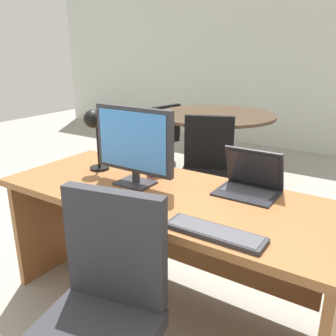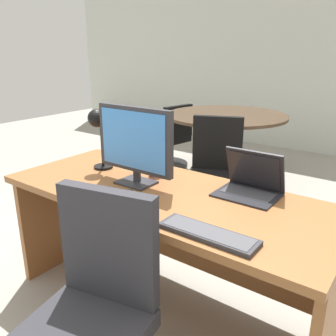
{
  "view_description": "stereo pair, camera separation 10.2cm",
  "coord_description": "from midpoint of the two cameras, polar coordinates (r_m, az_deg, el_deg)",
  "views": [
    {
      "loc": [
        0.99,
        -1.47,
        1.47
      ],
      "look_at": [
        0.0,
        0.04,
        0.87
      ],
      "focal_mm": 38.4,
      "sensor_mm": 36.0,
      "label": 1
    },
    {
      "loc": [
        1.07,
        -1.41,
        1.47
      ],
      "look_at": [
        0.0,
        0.04,
        0.87
      ],
      "focal_mm": 38.4,
      "sensor_mm": 36.0,
      "label": 2
    }
  ],
  "objects": [
    {
      "name": "ground",
      "position": [
        3.45,
        12.64,
        -7.22
      ],
      "size": [
        12.0,
        12.0,
        0.0
      ],
      "primitive_type": "plane",
      "color": "gray"
    },
    {
      "name": "back_wall",
      "position": [
        5.57,
        23.5,
        16.32
      ],
      "size": [
        10.0,
        0.1,
        2.8
      ],
      "primitive_type": "cube",
      "color": "silver",
      "rests_on": "ground"
    },
    {
      "name": "desk",
      "position": [
        2.03,
        -1.28,
        -8.62
      ],
      "size": [
        1.83,
        0.75,
        0.75
      ],
      "color": "brown",
      "rests_on": "ground"
    },
    {
      "name": "monitor",
      "position": [
        1.95,
        -6.97,
        4.01
      ],
      "size": [
        0.49,
        0.16,
        0.43
      ],
      "color": "#2D2D33",
      "rests_on": "desk"
    },
    {
      "name": "laptop",
      "position": [
        1.93,
        11.55,
        -1.72
      ],
      "size": [
        0.31,
        0.25,
        0.23
      ],
      "color": "black",
      "rests_on": "desk"
    },
    {
      "name": "keyboard",
      "position": [
        1.49,
        5.45,
        -10.17
      ],
      "size": [
        0.42,
        0.12,
        0.02
      ],
      "color": "#2D2D33",
      "rests_on": "desk"
    },
    {
      "name": "mouse",
      "position": [
        1.85,
        -7.86,
        -4.13
      ],
      "size": [
        0.04,
        0.08,
        0.03
      ],
      "color": "#2D2D33",
      "rests_on": "desk"
    },
    {
      "name": "desk_lamp",
      "position": [
        2.22,
        -12.96,
        6.35
      ],
      "size": [
        0.12,
        0.14,
        0.38
      ],
      "color": "black",
      "rests_on": "desk"
    },
    {
      "name": "coffee_mug",
      "position": [
        2.14,
        -3.65,
        0.18
      ],
      "size": [
        0.11,
        0.08,
        0.11
      ],
      "color": "purple",
      "rests_on": "desk"
    },
    {
      "name": "meeting_table",
      "position": [
        3.95,
        6.64,
        5.79
      ],
      "size": [
        1.28,
        1.28,
        0.8
      ],
      "color": "black",
      "rests_on": "ground"
    },
    {
      "name": "meeting_chair_near",
      "position": [
        3.17,
        5.17,
        -2.05
      ],
      "size": [
        0.6,
        0.61,
        0.91
      ],
      "color": "black",
      "rests_on": "ground"
    },
    {
      "name": "meeting_chair_far",
      "position": [
        4.6,
        -2.33,
        4.04
      ],
      "size": [
        0.57,
        0.56,
        0.81
      ],
      "color": "black",
      "rests_on": "ground"
    }
  ]
}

